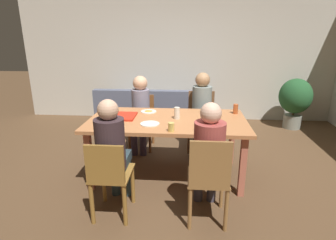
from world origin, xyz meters
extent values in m
plane|color=brown|center=(0.00, 0.00, 0.00)|extent=(20.00, 20.00, 0.00)
cube|color=beige|center=(0.00, 2.68, 1.40)|extent=(6.65, 0.12, 2.80)
cube|color=#BA7545|center=(0.00, 0.00, 0.76)|extent=(1.98, 1.06, 0.04)
cube|color=#BF6850|center=(-0.89, -0.43, 0.37)|extent=(0.07, 0.07, 0.74)
cube|color=#BF6850|center=(0.89, -0.43, 0.37)|extent=(0.07, 0.07, 0.74)
cube|color=#BF6850|center=(-0.89, 0.43, 0.37)|extent=(0.07, 0.07, 0.74)
cube|color=#BF6850|center=(0.89, 0.43, 0.37)|extent=(0.07, 0.07, 0.74)
cylinder|color=brown|center=(0.66, 0.71, 0.22)|extent=(0.04, 0.04, 0.45)
cylinder|color=brown|center=(0.28, 0.71, 0.22)|extent=(0.04, 0.04, 0.45)
cylinder|color=brown|center=(0.66, 1.08, 0.22)|extent=(0.04, 0.04, 0.45)
cylinder|color=brown|center=(0.28, 1.08, 0.22)|extent=(0.04, 0.04, 0.45)
cube|color=brown|center=(0.47, 0.89, 0.46)|extent=(0.44, 0.43, 0.02)
cube|color=brown|center=(0.47, 1.09, 0.70)|extent=(0.42, 0.03, 0.46)
cylinder|color=#323149|center=(0.54, 0.58, 0.23)|extent=(0.10, 0.10, 0.47)
cylinder|color=#323149|center=(0.39, 0.58, 0.23)|extent=(0.10, 0.10, 0.47)
cube|color=#323149|center=(0.47, 0.73, 0.52)|extent=(0.27, 0.33, 0.11)
cylinder|color=gray|center=(0.47, 0.89, 0.78)|extent=(0.30, 0.30, 0.52)
sphere|color=#A97E57|center=(0.47, 0.89, 1.14)|extent=(0.22, 0.22, 0.22)
cylinder|color=olive|center=(0.30, -0.68, 0.22)|extent=(0.04, 0.04, 0.45)
cylinder|color=olive|center=(0.64, -0.68, 0.22)|extent=(0.04, 0.04, 0.45)
cylinder|color=olive|center=(0.30, -1.06, 0.22)|extent=(0.04, 0.04, 0.45)
cylinder|color=olive|center=(0.64, -1.06, 0.22)|extent=(0.04, 0.04, 0.45)
cube|color=olive|center=(0.47, -0.87, 0.46)|extent=(0.39, 0.43, 0.02)
cube|color=olive|center=(0.47, -1.08, 0.70)|extent=(0.37, 0.03, 0.45)
cylinder|color=#3C3845|center=(0.39, -0.56, 0.23)|extent=(0.10, 0.10, 0.47)
cylinder|color=#3C3845|center=(0.54, -0.56, 0.23)|extent=(0.10, 0.10, 0.47)
cube|color=#3C3845|center=(0.47, -0.71, 0.52)|extent=(0.27, 0.33, 0.11)
cylinder|color=#A3433E|center=(0.47, -0.87, 0.77)|extent=(0.30, 0.30, 0.51)
sphere|color=beige|center=(0.47, -0.87, 1.12)|extent=(0.20, 0.20, 0.20)
cylinder|color=olive|center=(-0.66, -0.67, 0.22)|extent=(0.04, 0.04, 0.45)
cylinder|color=olive|center=(-0.33, -0.67, 0.22)|extent=(0.04, 0.04, 0.45)
cylinder|color=olive|center=(-0.66, -1.06, 0.22)|extent=(0.04, 0.04, 0.45)
cylinder|color=olive|center=(-0.33, -1.06, 0.22)|extent=(0.04, 0.04, 0.45)
cube|color=olive|center=(-0.49, -0.86, 0.46)|extent=(0.39, 0.45, 0.02)
cube|color=olive|center=(-0.49, -1.07, 0.66)|extent=(0.37, 0.03, 0.38)
cylinder|color=#2C3D45|center=(-0.57, -0.52, 0.23)|extent=(0.10, 0.10, 0.47)
cylinder|color=#2C3D45|center=(-0.42, -0.52, 0.23)|extent=(0.10, 0.10, 0.47)
cube|color=#2C3D45|center=(-0.49, -0.68, 0.52)|extent=(0.26, 0.36, 0.11)
cylinder|color=#37272B|center=(-0.49, -0.86, 0.78)|extent=(0.29, 0.29, 0.52)
sphere|color=#D8A887|center=(-0.49, -0.86, 1.13)|extent=(0.20, 0.20, 0.20)
cylinder|color=brown|center=(-0.33, 0.69, 0.22)|extent=(0.04, 0.04, 0.45)
cylinder|color=brown|center=(-0.66, 0.69, 0.22)|extent=(0.04, 0.04, 0.45)
cylinder|color=brown|center=(-0.33, 1.08, 0.22)|extent=(0.04, 0.04, 0.45)
cylinder|color=brown|center=(-0.66, 1.08, 0.22)|extent=(0.04, 0.04, 0.45)
cube|color=brown|center=(-0.49, 0.88, 0.46)|extent=(0.39, 0.44, 0.02)
cube|color=brown|center=(-0.49, 1.09, 0.66)|extent=(0.37, 0.03, 0.38)
cylinder|color=#3C334C|center=(-0.42, 0.59, 0.23)|extent=(0.10, 0.10, 0.47)
cylinder|color=#3C334C|center=(-0.56, 0.59, 0.23)|extent=(0.10, 0.10, 0.47)
cube|color=#3C334C|center=(-0.49, 0.73, 0.52)|extent=(0.25, 0.31, 0.11)
cylinder|color=gray|center=(-0.49, 0.88, 0.75)|extent=(0.28, 0.28, 0.46)
sphere|color=#E0A882|center=(-0.49, 0.88, 1.08)|extent=(0.23, 0.23, 0.23)
cube|color=red|center=(-0.60, 0.04, 0.79)|extent=(0.37, 0.37, 0.02)
cylinder|color=white|center=(-0.28, 0.31, 0.79)|extent=(0.21, 0.21, 0.01)
cone|color=gold|center=(-0.28, 0.31, 0.80)|extent=(0.11, 0.11, 0.02)
cylinder|color=white|center=(-0.19, -0.22, 0.79)|extent=(0.23, 0.23, 0.01)
cylinder|color=#B75327|center=(0.89, 0.32, 0.85)|extent=(0.06, 0.06, 0.13)
cylinder|color=silver|center=(0.12, 0.02, 0.85)|extent=(0.07, 0.07, 0.15)
cylinder|color=#DEBF5B|center=(0.08, -0.45, 0.83)|extent=(0.07, 0.07, 0.10)
cube|color=slate|center=(-0.41, 1.95, 0.22)|extent=(2.18, 0.89, 0.43)
cube|color=slate|center=(-0.41, 1.59, 0.63)|extent=(2.18, 0.16, 0.39)
cube|color=slate|center=(-1.40, 1.95, 0.52)|extent=(0.20, 0.85, 0.18)
cube|color=slate|center=(0.59, 1.95, 0.52)|extent=(0.20, 0.85, 0.18)
cylinder|color=gray|center=(2.33, 2.11, 0.13)|extent=(0.33, 0.33, 0.27)
cylinder|color=brown|center=(2.33, 2.11, 0.34)|extent=(0.05, 0.05, 0.14)
ellipsoid|color=#24572D|center=(2.33, 2.11, 0.65)|extent=(0.62, 0.62, 0.68)
camera|label=1|loc=(0.26, -3.31, 1.81)|focal=29.40mm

